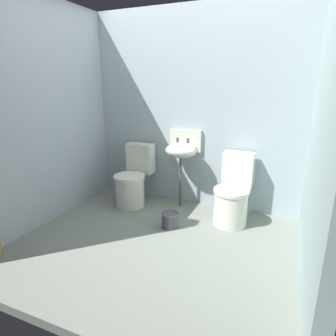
{
  "coord_description": "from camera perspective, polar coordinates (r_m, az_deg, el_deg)",
  "views": [
    {
      "loc": [
        1.15,
        -2.42,
        1.56
      ],
      "look_at": [
        0.0,
        0.27,
        0.7
      ],
      "focal_mm": 30.9,
      "sensor_mm": 36.0,
      "label": 1
    }
  ],
  "objects": [
    {
      "name": "bucket",
      "position": [
        3.29,
        0.39,
        -10.14
      ],
      "size": [
        0.2,
        0.2,
        0.17
      ],
      "color": "#4F4A55",
      "rests_on": "ground"
    },
    {
      "name": "wall_left",
      "position": [
        3.6,
        -22.51,
        9.91
      ],
      "size": [
        0.1,
        2.36,
        2.46
      ],
      "primitive_type": "cube",
      "color": "#A0AAB6",
      "rests_on": "ground"
    },
    {
      "name": "ground_plane",
      "position": [
        3.12,
        -2.01,
        -14.47
      ],
      "size": [
        3.11,
        2.56,
        0.08
      ],
      "primitive_type": "cube",
      "color": "gray"
    },
    {
      "name": "toilet_left",
      "position": [
        3.86,
        -6.9,
        -2.47
      ],
      "size": [
        0.41,
        0.6,
        0.78
      ],
      "rotation": [
        0.0,
        0.0,
        3.11
      ],
      "color": "silver",
      "rests_on": "ground"
    },
    {
      "name": "wall_back",
      "position": [
        3.75,
        5.27,
        11.26
      ],
      "size": [
        3.11,
        0.1,
        2.46
      ],
      "primitive_type": "cube",
      "color": "#9FB0B9",
      "rests_on": "ground"
    },
    {
      "name": "toilet_right",
      "position": [
        3.43,
        12.67,
        -5.22
      ],
      "size": [
        0.42,
        0.6,
        0.78
      ],
      "rotation": [
        0.0,
        0.0,
        3.1
      ],
      "color": "silver",
      "rests_on": "ground"
    },
    {
      "name": "wall_right",
      "position": [
        2.56,
        28.86,
        6.95
      ],
      "size": [
        0.1,
        2.36,
        2.46
      ],
      "primitive_type": "cube",
      "color": "#9CB7B5",
      "rests_on": "ground"
    },
    {
      "name": "sink",
      "position": [
        3.65,
        2.71,
        3.62
      ],
      "size": [
        0.42,
        0.35,
        0.99
      ],
      "color": "#4F4A55",
      "rests_on": "ground"
    }
  ]
}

